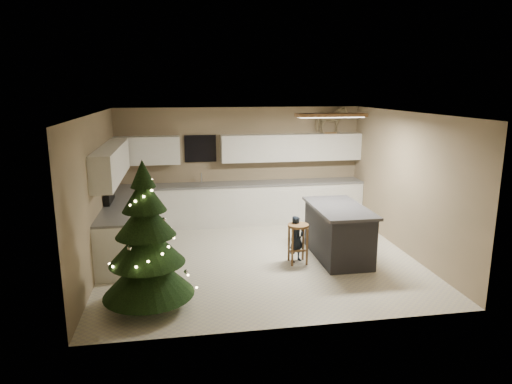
{
  "coord_description": "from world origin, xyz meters",
  "views": [
    {
      "loc": [
        -1.35,
        -7.69,
        3.01
      ],
      "look_at": [
        0.0,
        0.35,
        1.15
      ],
      "focal_mm": 32.0,
      "sensor_mm": 36.0,
      "label": 1
    }
  ],
  "objects_px": {
    "toddler": "(297,239)",
    "christmas_tree": "(147,249)",
    "island": "(338,232)",
    "rocking_horse": "(331,120)",
    "bar_stool": "(298,234)"
  },
  "relations": [
    {
      "from": "island",
      "to": "rocking_horse",
      "type": "relative_size",
      "value": 2.33
    },
    {
      "from": "rocking_horse",
      "to": "island",
      "type": "bearing_deg",
      "value": 158.19
    },
    {
      "from": "bar_stool",
      "to": "rocking_horse",
      "type": "relative_size",
      "value": 0.97
    },
    {
      "from": "island",
      "to": "christmas_tree",
      "type": "bearing_deg",
      "value": -156.54
    },
    {
      "from": "christmas_tree",
      "to": "toddler",
      "type": "height_order",
      "value": "christmas_tree"
    },
    {
      "from": "island",
      "to": "bar_stool",
      "type": "relative_size",
      "value": 2.41
    },
    {
      "from": "toddler",
      "to": "rocking_horse",
      "type": "distance_m",
      "value": 3.52
    },
    {
      "from": "island",
      "to": "bar_stool",
      "type": "bearing_deg",
      "value": -168.79
    },
    {
      "from": "christmas_tree",
      "to": "rocking_horse",
      "type": "bearing_deg",
      "value": 45.12
    },
    {
      "from": "island",
      "to": "toddler",
      "type": "xyz_separation_m",
      "value": [
        -0.79,
        -0.08,
        -0.07
      ]
    },
    {
      "from": "toddler",
      "to": "island",
      "type": "bearing_deg",
      "value": -21.86
    },
    {
      "from": "bar_stool",
      "to": "christmas_tree",
      "type": "xyz_separation_m",
      "value": [
        -2.48,
        -1.26,
        0.33
      ]
    },
    {
      "from": "bar_stool",
      "to": "christmas_tree",
      "type": "distance_m",
      "value": 2.8
    },
    {
      "from": "toddler",
      "to": "christmas_tree",
      "type": "bearing_deg",
      "value": -179.04
    },
    {
      "from": "toddler",
      "to": "rocking_horse",
      "type": "height_order",
      "value": "rocking_horse"
    }
  ]
}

